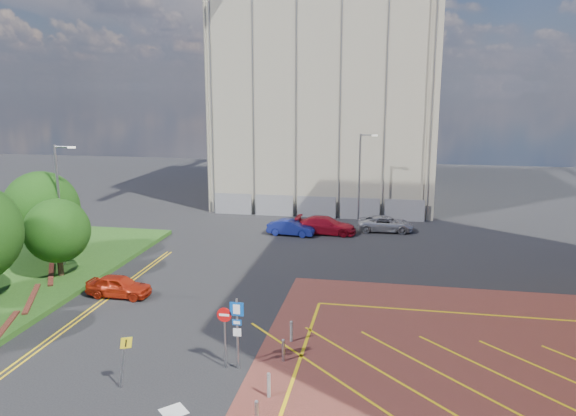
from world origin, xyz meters
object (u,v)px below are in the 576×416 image
(tree_d, at_px, (42,208))
(car_blue_back, at_px, (291,228))
(car_red_left, at_px, (119,286))
(car_silver_back, at_px, (386,224))
(lamp_back, at_px, (360,176))
(lamp_left_far, at_px, (60,201))
(warning_sign, at_px, (124,356))
(sign_cluster, at_px, (232,326))
(car_red_back, at_px, (326,225))
(tree_c, at_px, (57,231))

(tree_d, relative_size, car_blue_back, 1.56)
(tree_d, relative_size, car_red_left, 1.62)
(car_blue_back, xyz_separation_m, car_silver_back, (7.58, 2.70, 0.00))
(tree_d, bearing_deg, car_red_left, -32.13)
(car_red_left, distance_m, car_blue_back, 17.02)
(car_red_left, bearing_deg, tree_d, 59.12)
(lamp_back, relative_size, car_silver_back, 1.72)
(tree_d, xyz_separation_m, car_red_left, (7.94, -4.99, -3.23))
(car_blue_back, bearing_deg, tree_d, 130.09)
(car_red_left, xyz_separation_m, car_silver_back, (14.97, 18.03, 0.01))
(lamp_left_far, relative_size, car_blue_back, 2.06)
(warning_sign, height_order, car_silver_back, warning_sign)
(sign_cluster, bearing_deg, lamp_left_far, 143.18)
(warning_sign, distance_m, car_red_back, 26.21)
(lamp_left_far, distance_m, sign_cluster, 18.58)
(tree_d, distance_m, warning_sign, 19.54)
(car_red_left, xyz_separation_m, car_blue_back, (7.39, 15.33, 0.00))
(tree_c, relative_size, tree_d, 0.81)
(tree_c, bearing_deg, car_silver_back, 38.85)
(tree_c, xyz_separation_m, tree_d, (-3.00, 3.00, 0.68))
(tree_c, bearing_deg, sign_cluster, -33.16)
(sign_cluster, bearing_deg, car_red_back, 86.87)
(warning_sign, height_order, car_red_left, warning_sign)
(lamp_back, xyz_separation_m, car_silver_back, (2.33, -1.96, -3.71))
(lamp_left_far, bearing_deg, tree_c, -65.29)
(sign_cluster, xyz_separation_m, warning_sign, (-3.81, -2.37, -0.52))
(warning_sign, xyz_separation_m, car_red_left, (-5.05, 9.40, -0.79))
(warning_sign, relative_size, car_silver_back, 0.48)
(sign_cluster, xyz_separation_m, car_red_left, (-8.85, 7.03, -1.32))
(lamp_back, bearing_deg, tree_c, -134.32)
(lamp_left_far, height_order, car_red_back, lamp_left_far)
(tree_c, xyz_separation_m, lamp_left_far, (-0.92, 2.00, 1.47))
(warning_sign, height_order, car_blue_back, warning_sign)
(tree_d, height_order, lamp_left_far, lamp_left_far)
(sign_cluster, height_order, car_silver_back, sign_cluster)
(tree_c, bearing_deg, lamp_left_far, 114.71)
(car_red_back, bearing_deg, lamp_back, -32.16)
(car_blue_back, xyz_separation_m, car_red_back, (2.74, 0.97, 0.08))
(tree_c, relative_size, lamp_back, 0.61)
(lamp_back, relative_size, car_red_back, 1.62)
(car_silver_back, bearing_deg, car_red_back, 107.28)
(car_blue_back, relative_size, car_silver_back, 0.84)
(tree_d, bearing_deg, tree_c, -45.00)
(tree_d, height_order, warning_sign, tree_d)
(tree_c, height_order, car_blue_back, tree_c)
(car_red_back, bearing_deg, car_silver_back, -68.31)
(tree_d, distance_m, car_red_back, 21.55)
(lamp_left_far, height_order, car_blue_back, lamp_left_far)
(tree_d, height_order, car_red_left, tree_d)
(sign_cluster, distance_m, car_silver_back, 25.82)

